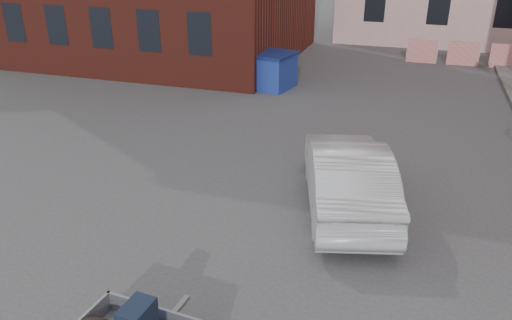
% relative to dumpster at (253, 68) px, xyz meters
% --- Properties ---
extents(ground, '(120.00, 120.00, 0.00)m').
position_rel_dumpster_xyz_m(ground, '(3.44, -9.19, -0.66)').
color(ground, '#38383A').
rests_on(ground, ground).
extents(barriers, '(4.70, 0.18, 1.00)m').
position_rel_dumpster_xyz_m(barriers, '(7.64, 5.81, -0.16)').
color(barriers, red).
rests_on(barriers, ground).
extents(dumpster, '(3.37, 2.20, 1.30)m').
position_rel_dumpster_xyz_m(dumpster, '(0.00, 0.00, 0.00)').
color(dumpster, navy).
rests_on(dumpster, ground).
extents(silver_car, '(2.62, 4.57, 1.42)m').
position_rel_dumpster_xyz_m(silver_car, '(4.77, -8.19, 0.06)').
color(silver_car, '#A7A9AE').
rests_on(silver_car, ground).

